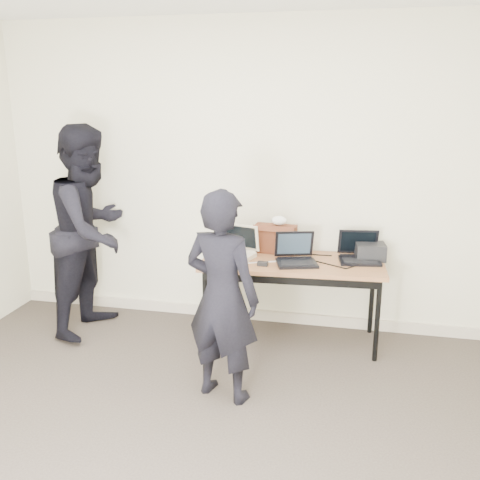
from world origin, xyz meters
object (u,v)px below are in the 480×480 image
(desk, at_px, (292,268))
(laptop_right, at_px, (359,254))
(equipment_box, at_px, (370,251))
(leather_satchel, at_px, (275,238))
(person_observer, at_px, (91,230))
(laptop_beige, at_px, (235,251))
(laptop_center, at_px, (296,256))
(person_typist, at_px, (222,297))

(desk, height_order, laptop_right, laptop_right)
(equipment_box, bearing_deg, laptop_right, -153.23)
(leather_satchel, height_order, person_observer, person_observer)
(laptop_beige, distance_m, laptop_right, 1.04)
(desk, height_order, person_observer, person_observer)
(desk, xyz_separation_m, laptop_beige, (-0.49, 0.01, 0.11))
(laptop_center, xyz_separation_m, laptop_right, (0.51, 0.18, -0.00))
(desk, bearing_deg, equipment_box, 13.55)
(laptop_center, distance_m, leather_satchel, 0.34)
(leather_satchel, distance_m, person_observer, 1.61)
(desk, xyz_separation_m, leather_satchel, (-0.18, 0.23, 0.19))
(laptop_right, relative_size, leather_satchel, 1.00)
(laptop_beige, height_order, person_typist, person_typist)
(laptop_beige, xyz_separation_m, person_typist, (0.13, -0.97, -0.03))
(laptop_beige, relative_size, laptop_center, 1.03)
(desk, distance_m, equipment_box, 0.67)
(desk, xyz_separation_m, laptop_right, (0.54, 0.15, 0.11))
(laptop_right, relative_size, equipment_box, 1.55)
(laptop_center, height_order, person_typist, person_typist)
(laptop_center, height_order, laptop_right, laptop_center)
(equipment_box, distance_m, person_observer, 2.40)
(laptop_right, bearing_deg, laptop_beige, 179.50)
(laptop_center, relative_size, person_typist, 0.27)
(laptop_beige, height_order, laptop_center, laptop_beige)
(laptop_beige, xyz_separation_m, person_observer, (-1.26, -0.11, 0.14))
(laptop_beige, bearing_deg, desk, 15.30)
(laptop_center, bearing_deg, leather_satchel, 112.93)
(leather_satchel, bearing_deg, person_typist, -94.71)
(laptop_beige, bearing_deg, laptop_right, 24.04)
(person_typist, bearing_deg, laptop_center, -97.19)
(desk, height_order, equipment_box, equipment_box)
(laptop_center, height_order, leather_satchel, leather_satchel)
(laptop_right, distance_m, equipment_box, 0.10)
(laptop_beige, distance_m, person_observer, 1.27)
(equipment_box, bearing_deg, person_typist, -130.76)
(laptop_right, xyz_separation_m, person_observer, (-2.29, -0.24, 0.14))
(laptop_beige, height_order, equipment_box, laptop_beige)
(laptop_center, relative_size, laptop_right, 1.06)
(person_typist, bearing_deg, desk, -94.88)
(person_observer, bearing_deg, person_typist, -115.42)
(desk, distance_m, laptop_right, 0.57)
(laptop_center, distance_m, person_typist, 1.00)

